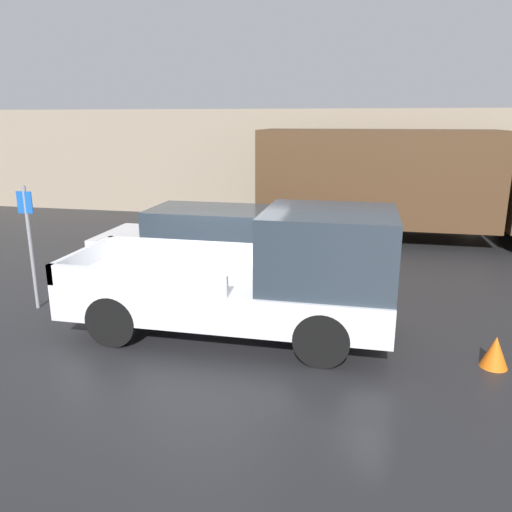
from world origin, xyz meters
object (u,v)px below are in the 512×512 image
object	(u,v)px
delivery_truck	(402,181)
parking_sign	(30,241)
pickup_truck	(262,277)
traffic_cone	(495,352)
car	(207,241)

from	to	relation	value
delivery_truck	parking_sign	distance (m)	10.16
pickup_truck	traffic_cone	size ratio (longest dim) A/B	11.25
delivery_truck	traffic_cone	bearing A→B (deg)	-83.64
pickup_truck	car	size ratio (longest dim) A/B	1.09
parking_sign	pickup_truck	bearing A→B (deg)	-3.54
traffic_cone	delivery_truck	bearing A→B (deg)	96.36
car	pickup_truck	bearing A→B (deg)	-57.52
car	delivery_truck	world-z (taller)	delivery_truck
parking_sign	traffic_cone	bearing A→B (deg)	-5.09
pickup_truck	traffic_cone	xyz separation A→B (m)	(3.53, -0.44, -0.76)
car	parking_sign	size ratio (longest dim) A/B	2.09
parking_sign	car	bearing A→B (deg)	46.06
delivery_truck	traffic_cone	world-z (taller)	delivery_truck
pickup_truck	delivery_truck	bearing A→B (deg)	70.68
car	traffic_cone	size ratio (longest dim) A/B	10.35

